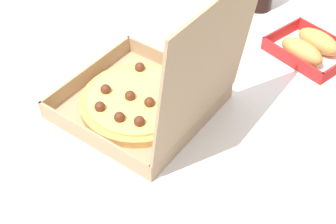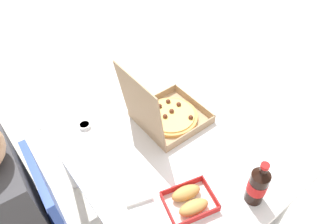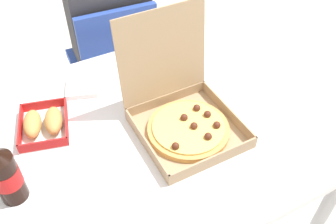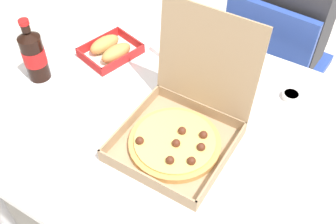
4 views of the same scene
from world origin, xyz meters
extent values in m
plane|color=beige|center=(0.00, 0.00, 0.00)|extent=(10.00, 10.00, 0.00)
cube|color=white|center=(0.00, 0.00, 0.70)|extent=(1.16, 0.91, 0.03)
cylinder|color=#B7B7BC|center=(-0.51, -0.38, 0.34)|extent=(0.05, 0.05, 0.69)
cylinder|color=#B7B7BC|center=(0.51, -0.38, 0.34)|extent=(0.05, 0.05, 0.69)
cylinder|color=#B7B7BC|center=(0.51, 0.38, 0.34)|extent=(0.05, 0.05, 0.69)
cube|color=#2D4CAD|center=(0.09, 0.57, 0.64)|extent=(0.36, 0.06, 0.38)
cylinder|color=#B2B2B7|center=(0.26, 0.57, 0.21)|extent=(0.03, 0.03, 0.43)
cube|color=#38383D|center=(0.10, 0.69, 0.76)|extent=(0.37, 0.21, 0.42)
cube|color=tan|center=(0.06, -0.08, 0.72)|extent=(0.31, 0.31, 0.01)
cube|color=tan|center=(0.06, -0.23, 0.74)|extent=(0.31, 0.01, 0.04)
cube|color=tan|center=(-0.09, -0.08, 0.74)|extent=(0.01, 0.31, 0.04)
cube|color=tan|center=(0.21, -0.08, 0.74)|extent=(0.01, 0.31, 0.04)
cube|color=tan|center=(0.06, 0.07, 0.74)|extent=(0.31, 0.01, 0.04)
cube|color=tan|center=(0.06, 0.09, 0.92)|extent=(0.31, 0.04, 0.30)
cylinder|color=tan|center=(0.06, -0.08, 0.73)|extent=(0.26, 0.26, 0.02)
cylinder|color=#EAC666|center=(0.06, -0.08, 0.74)|extent=(0.23, 0.23, 0.01)
sphere|color=#562819|center=(0.13, -0.03, 0.75)|extent=(0.02, 0.02, 0.02)
sphere|color=#562819|center=(0.07, -0.05, 0.75)|extent=(0.02, 0.02, 0.02)
sphere|color=#562819|center=(0.14, -0.12, 0.75)|extent=(0.02, 0.02, 0.02)
sphere|color=#562819|center=(0.14, -0.07, 0.75)|extent=(0.02, 0.02, 0.02)
sphere|color=#562819|center=(0.08, -0.09, 0.75)|extent=(0.02, 0.02, 0.02)
sphere|color=#562819|center=(-0.02, -0.14, 0.75)|extent=(0.02, 0.02, 0.02)
sphere|color=#562819|center=(0.09, -0.15, 0.75)|extent=(0.02, 0.02, 0.02)
cube|color=white|center=(-0.34, 0.15, 0.72)|extent=(0.19, 0.22, 0.00)
cube|color=red|center=(-0.36, 0.06, 0.74)|extent=(0.15, 0.04, 0.03)
cube|color=red|center=(-0.32, 0.24, 0.74)|extent=(0.15, 0.04, 0.03)
cube|color=red|center=(-0.41, 0.17, 0.74)|extent=(0.05, 0.18, 0.03)
cube|color=red|center=(-0.27, 0.13, 0.74)|extent=(0.05, 0.18, 0.03)
ellipsoid|color=tan|center=(-0.37, 0.16, 0.75)|extent=(0.09, 0.13, 0.05)
ellipsoid|color=tan|center=(-0.31, 0.14, 0.75)|extent=(0.09, 0.13, 0.05)
cylinder|color=black|center=(-0.48, -0.06, 0.80)|extent=(0.07, 0.07, 0.16)
cone|color=black|center=(-0.48, -0.06, 0.89)|extent=(0.07, 0.07, 0.02)
cylinder|color=black|center=(-0.48, -0.06, 0.91)|extent=(0.03, 0.03, 0.02)
cylinder|color=red|center=(-0.48, -0.06, 0.93)|extent=(0.03, 0.03, 0.01)
cylinder|color=red|center=(-0.48, -0.06, 0.81)|extent=(0.07, 0.07, 0.06)
cube|color=white|center=(0.37, -0.26, 0.72)|extent=(0.25, 0.23, 0.00)
cube|color=white|center=(-0.17, 0.28, 0.73)|extent=(0.14, 0.14, 0.02)
cylinder|color=white|center=(0.28, 0.28, 0.73)|extent=(0.06, 0.06, 0.02)
cylinder|color=#DBBC66|center=(0.28, 0.28, 0.73)|extent=(0.05, 0.05, 0.01)
camera|label=1|loc=(0.64, 0.42, 1.44)|focal=49.38mm
camera|label=2|loc=(-0.74, 0.58, 1.80)|focal=32.41mm
camera|label=3|loc=(-0.37, -0.76, 1.59)|focal=39.17mm
camera|label=4|loc=(0.42, -0.69, 1.62)|focal=42.73mm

